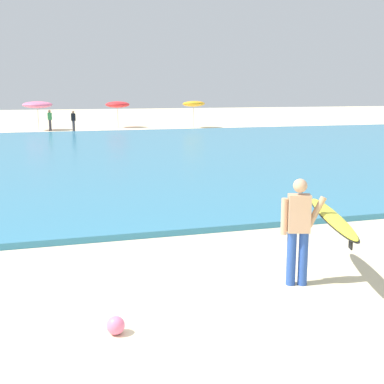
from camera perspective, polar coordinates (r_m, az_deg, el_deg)
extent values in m
plane|color=beige|center=(6.51, -7.53, -16.99)|extent=(160.00, 160.00, 0.00)
cube|color=teal|center=(24.41, -14.61, 3.86)|extent=(120.00, 28.00, 0.14)
cylinder|color=#284CA3|center=(8.37, 10.99, -7.27)|extent=(0.15, 0.15, 0.88)
cylinder|color=#284CA3|center=(8.40, 12.26, -7.25)|extent=(0.15, 0.15, 0.88)
cube|color=tan|center=(8.19, 11.83, -2.34)|extent=(0.39, 0.31, 0.60)
sphere|color=tan|center=(8.09, 11.95, 0.69)|extent=(0.22, 0.22, 0.22)
cylinder|color=tan|center=(8.16, 10.22, -2.69)|extent=(0.10, 0.10, 0.58)
cylinder|color=tan|center=(8.25, 13.65, -2.16)|extent=(0.33, 0.19, 0.51)
ellipsoid|color=yellow|center=(8.31, 15.29, -2.66)|extent=(1.09, 2.64, 0.09)
ellipsoid|color=black|center=(8.31, 15.28, -2.78)|extent=(1.15, 2.75, 0.05)
cube|color=black|center=(7.34, 17.25, -5.54)|extent=(0.06, 0.14, 0.14)
cylinder|color=beige|center=(41.64, -16.75, 7.88)|extent=(0.05, 0.05, 1.88)
ellipsoid|color=pink|center=(41.60, -16.83, 9.28)|extent=(2.24, 2.25, 0.55)
cylinder|color=beige|center=(43.34, -8.26, 8.31)|extent=(0.05, 0.05, 1.82)
ellipsoid|color=red|center=(43.30, -8.29, 9.61)|extent=(1.99, 1.99, 0.53)
cylinder|color=beige|center=(42.56, 0.18, 8.43)|extent=(0.05, 0.05, 1.90)
ellipsoid|color=#F4A31E|center=(42.52, 0.19, 9.79)|extent=(1.83, 1.85, 0.58)
cylinder|color=#383842|center=(39.21, -13.03, 7.12)|extent=(0.20, 0.20, 0.84)
cube|color=black|center=(39.17, -13.08, 8.13)|extent=(0.32, 0.20, 0.54)
sphere|color=#9E7051|center=(39.15, -13.10, 8.67)|extent=(0.20, 0.20, 0.20)
cylinder|color=#383842|center=(40.97, -15.51, 7.17)|extent=(0.20, 0.20, 0.84)
cube|color=#338C4C|center=(40.93, -15.56, 8.13)|extent=(0.32, 0.20, 0.54)
sphere|color=#9E7051|center=(40.91, -15.59, 8.65)|extent=(0.20, 0.20, 0.20)
sphere|color=pink|center=(6.83, -8.50, -14.47)|extent=(0.24, 0.24, 0.24)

